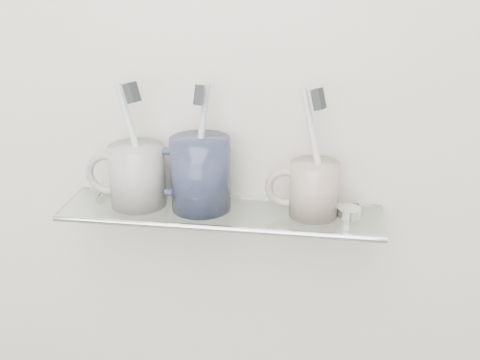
% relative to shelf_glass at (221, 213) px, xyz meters
% --- Properties ---
extents(wall_back, '(2.50, 0.00, 2.50)m').
position_rel_shelf_glass_xyz_m(wall_back, '(0.00, 0.06, 0.15)').
color(wall_back, beige).
rests_on(wall_back, ground).
extents(shelf_glass, '(0.50, 0.12, 0.01)m').
position_rel_shelf_glass_xyz_m(shelf_glass, '(0.00, 0.00, 0.00)').
color(shelf_glass, silver).
rests_on(shelf_glass, wall_back).
extents(shelf_rail, '(0.50, 0.01, 0.01)m').
position_rel_shelf_glass_xyz_m(shelf_rail, '(0.00, -0.06, 0.00)').
color(shelf_rail, silver).
rests_on(shelf_rail, shelf_glass).
extents(bracket_left, '(0.02, 0.03, 0.02)m').
position_rel_shelf_glass_xyz_m(bracket_left, '(-0.21, 0.05, -0.01)').
color(bracket_left, silver).
rests_on(bracket_left, wall_back).
extents(bracket_right, '(0.02, 0.03, 0.02)m').
position_rel_shelf_glass_xyz_m(bracket_right, '(0.21, 0.05, -0.01)').
color(bracket_right, silver).
rests_on(bracket_right, wall_back).
extents(mug_left, '(0.10, 0.10, 0.10)m').
position_rel_shelf_glass_xyz_m(mug_left, '(-0.13, 0.00, 0.05)').
color(mug_left, white).
rests_on(mug_left, shelf_glass).
extents(mug_left_handle, '(0.07, 0.01, 0.07)m').
position_rel_shelf_glass_xyz_m(mug_left_handle, '(-0.18, 0.00, 0.05)').
color(mug_left_handle, white).
rests_on(mug_left_handle, mug_left).
extents(toothbrush_left, '(0.07, 0.04, 0.18)m').
position_rel_shelf_glass_xyz_m(toothbrush_left, '(-0.13, 0.00, 0.10)').
color(toothbrush_left, silver).
rests_on(toothbrush_left, mug_left).
extents(bristles_left, '(0.03, 0.03, 0.03)m').
position_rel_shelf_glass_xyz_m(bristles_left, '(-0.13, 0.00, 0.19)').
color(bristles_left, '#272B2D').
rests_on(bristles_left, toothbrush_left).
extents(mug_center, '(0.12, 0.12, 0.11)m').
position_rel_shelf_glass_xyz_m(mug_center, '(-0.03, 0.00, 0.06)').
color(mug_center, '#181D35').
rests_on(mug_center, shelf_glass).
extents(mug_center_handle, '(0.08, 0.01, 0.08)m').
position_rel_shelf_glass_xyz_m(mug_center_handle, '(-0.08, 0.00, 0.06)').
color(mug_center_handle, '#181D35').
rests_on(mug_center_handle, mug_center).
extents(toothbrush_center, '(0.03, 0.06, 0.19)m').
position_rel_shelf_glass_xyz_m(toothbrush_center, '(-0.03, 0.00, 0.10)').
color(toothbrush_center, '#A2AFC4').
rests_on(toothbrush_center, mug_center).
extents(bristles_center, '(0.02, 0.03, 0.04)m').
position_rel_shelf_glass_xyz_m(bristles_center, '(-0.03, 0.00, 0.19)').
color(bristles_center, '#272B2D').
rests_on(bristles_center, toothbrush_center).
extents(mug_right, '(0.09, 0.09, 0.08)m').
position_rel_shelf_glass_xyz_m(mug_right, '(0.14, 0.00, 0.05)').
color(mug_right, silver).
rests_on(mug_right, shelf_glass).
extents(mug_right_handle, '(0.06, 0.01, 0.06)m').
position_rel_shelf_glass_xyz_m(mug_right_handle, '(0.10, 0.00, 0.05)').
color(mug_right_handle, silver).
rests_on(mug_right_handle, mug_right).
extents(toothbrush_right, '(0.06, 0.04, 0.19)m').
position_rel_shelf_glass_xyz_m(toothbrush_right, '(0.14, 0.00, 0.10)').
color(toothbrush_right, silver).
rests_on(toothbrush_right, mug_right).
extents(bristles_right, '(0.02, 0.03, 0.03)m').
position_rel_shelf_glass_xyz_m(bristles_right, '(0.14, 0.00, 0.19)').
color(bristles_right, '#272B2D').
rests_on(bristles_right, toothbrush_right).
extents(chrome_cap, '(0.04, 0.04, 0.01)m').
position_rel_shelf_glass_xyz_m(chrome_cap, '(0.20, 0.00, 0.01)').
color(chrome_cap, silver).
rests_on(chrome_cap, shelf_glass).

